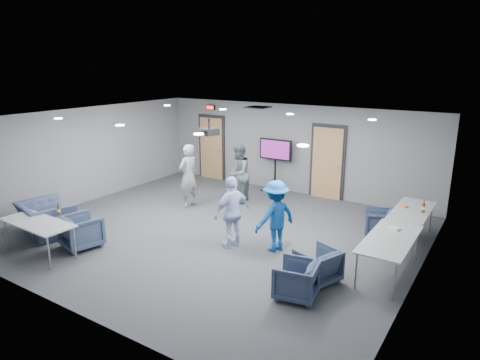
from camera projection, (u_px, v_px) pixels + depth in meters
The scene contains 29 objects.
floor at pixel (215, 232), 10.20m from camera, with size 9.00×9.00×0.00m, color #323438.
ceiling at pixel (213, 118), 9.49m from camera, with size 9.00×9.00×0.00m, color white.
wall_back at pixel (291, 149), 13.09m from camera, with size 9.00×0.02×2.70m, color slate.
wall_front at pixel (62, 233), 6.60m from camera, with size 9.00×0.02×2.70m, color slate.
wall_left at pixel (87, 155), 12.20m from camera, with size 0.02×8.00×2.70m, color slate.
wall_right at pixel (422, 213), 7.50m from camera, with size 0.02×8.00×2.70m, color slate.
door_left at pixel (212, 148), 14.69m from camera, with size 1.06×0.17×2.24m.
door_right at pixel (327, 163), 12.50m from camera, with size 1.06×0.17×2.24m.
exit_sign at pixel (211, 107), 14.31m from camera, with size 0.32×0.08×0.16m.
hvac_diffuser at pixel (258, 107), 12.02m from camera, with size 0.60×0.60×0.03m, color black.
downlights at pixel (213, 119), 9.49m from camera, with size 6.18×3.78×0.02m.
person_a at pixel (188, 176), 11.82m from camera, with size 0.64×0.42×1.76m, color gray.
person_b at pixel (238, 173), 12.11m from camera, with size 0.84×0.66×1.73m, color slate.
person_c at pixel (232, 212), 9.19m from camera, with size 0.93×0.39×1.59m, color #C4D1FD.
person_d at pixel (275, 216), 9.02m from camera, with size 1.00×0.57×1.55m, color #164A91.
chair_right_a at pixel (380, 223), 9.90m from camera, with size 0.67×0.69×0.63m, color #343E5A.
chair_right_b at pixel (317, 265), 7.82m from camera, with size 0.68×0.70×0.64m, color #36445E.
chair_right_c at pixel (296, 280), 7.28m from camera, with size 0.69×0.71×0.65m, color #35415C.
chair_front_a at pixel (81, 231), 9.28m from camera, with size 0.77×0.79×0.72m, color #3C4A68.
chair_front_b at pixel (47, 219), 9.93m from camera, with size 1.20×1.05×0.78m, color #3C4868.
table_right_a at pixel (412, 212), 9.54m from camera, with size 0.75×1.81×0.73m.
table_right_b at pixel (390, 240), 8.00m from camera, with size 0.82×1.97×0.73m.
table_front_left at pixel (37, 224), 8.81m from camera, with size 1.76×0.78×0.73m.
bottle_front at pixel (59, 210), 9.22m from camera, with size 0.07×0.07×0.26m.
bottle_right at pixel (423, 208), 9.32m from camera, with size 0.08×0.08×0.30m.
snack_box at pixel (404, 206), 9.70m from camera, with size 0.16×0.10×0.03m, color #D56C35.
wrapper at pixel (394, 228), 8.40m from camera, with size 0.21×0.15×0.05m, color silver.
tv_stand at pixel (275, 162), 13.21m from camera, with size 1.07×0.51×1.65m.
projector at pixel (209, 131), 9.61m from camera, with size 0.46×0.43×0.36m.
Camera 1 is at (5.65, -7.68, 3.90)m, focal length 32.00 mm.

